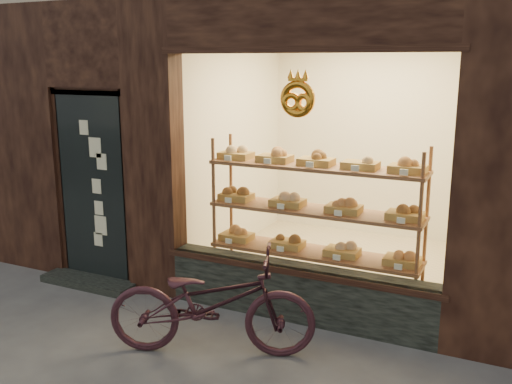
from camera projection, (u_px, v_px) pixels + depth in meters
The scene contains 2 objects.
display_shelf at pixel (315, 222), 5.80m from camera, with size 2.20×0.45×1.70m.
bicycle at pixel (212, 303), 4.86m from camera, with size 0.62×1.78×0.93m, color #32171F.
Camera 1 is at (2.33, -2.74, 2.48)m, focal length 40.00 mm.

